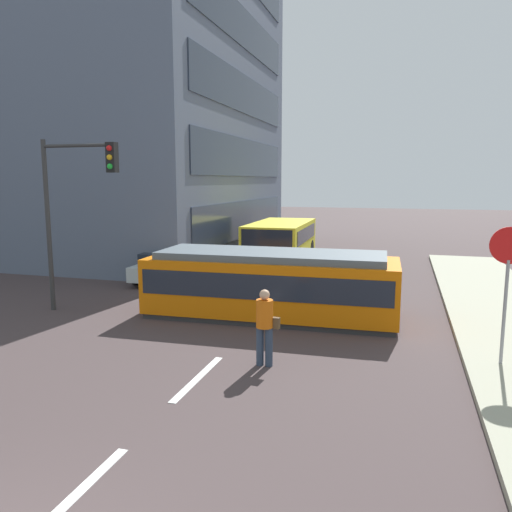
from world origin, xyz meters
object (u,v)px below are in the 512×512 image
(streetcar_tram, at_px, (271,283))
(city_bus, at_px, (281,239))
(traffic_light_mast, at_px, (73,193))
(stop_sign, at_px, (508,267))
(parked_sedan_mid, at_px, (171,265))
(pedestrian_crossing, at_px, (265,323))

(streetcar_tram, distance_m, city_bus, 9.68)
(traffic_light_mast, bearing_deg, stop_sign, -7.27)
(streetcar_tram, height_order, parked_sedan_mid, streetcar_tram)
(streetcar_tram, xyz_separation_m, pedestrian_crossing, (0.88, -3.84, -0.04))
(city_bus, xyz_separation_m, pedestrian_crossing, (2.90, -13.31, -0.17))
(city_bus, height_order, stop_sign, stop_sign)
(streetcar_tram, height_order, city_bus, city_bus)
(city_bus, bearing_deg, stop_sign, -57.55)
(streetcar_tram, distance_m, pedestrian_crossing, 3.94)
(parked_sedan_mid, bearing_deg, traffic_light_mast, -95.75)
(stop_sign, bearing_deg, pedestrian_crossing, -166.28)
(streetcar_tram, xyz_separation_m, city_bus, (-2.02, 9.47, 0.13))
(city_bus, bearing_deg, traffic_light_mast, -108.79)
(stop_sign, distance_m, traffic_light_mast, 11.52)
(streetcar_tram, height_order, traffic_light_mast, traffic_light_mast)
(traffic_light_mast, bearing_deg, parked_sedan_mid, 84.25)
(city_bus, distance_m, pedestrian_crossing, 13.62)
(pedestrian_crossing, distance_m, parked_sedan_mid, 9.85)
(stop_sign, height_order, traffic_light_mast, traffic_light_mast)
(pedestrian_crossing, height_order, stop_sign, stop_sign)
(pedestrian_crossing, relative_size, stop_sign, 0.58)
(parked_sedan_mid, distance_m, stop_sign, 12.79)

